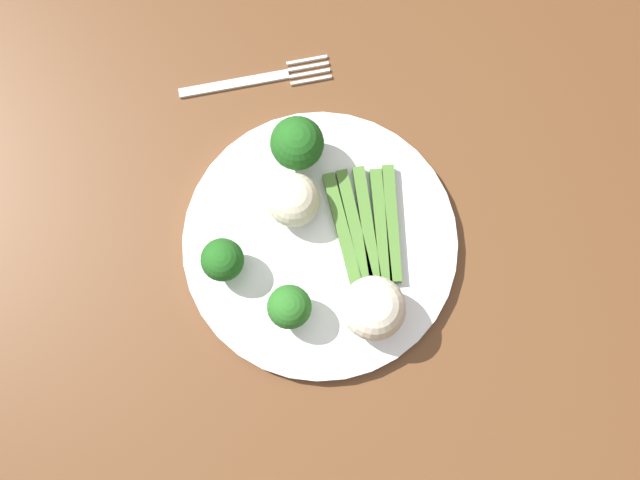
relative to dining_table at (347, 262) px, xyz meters
The scene contains 10 objects.
ground_plane 0.68m from the dining_table, ahead, with size 6.00×6.00×0.02m, color #B7A88E.
dining_table is the anchor object (origin of this frame).
plate 0.11m from the dining_table, 109.33° to the right, with size 0.28×0.28×0.01m, color white.
asparagus_bundle 0.12m from the dining_table, 108.12° to the left, with size 0.13×0.09×0.01m.
broccoli_back_right 0.17m from the dining_table, 61.31° to the right, with size 0.04×0.04×0.05m.
broccoli_back 0.19m from the dining_table, 99.36° to the right, with size 0.04×0.04×0.05m.
broccoli_front_left 0.19m from the dining_table, behind, with size 0.05×0.05×0.07m.
cauliflower_left 0.16m from the dining_table, 142.09° to the right, with size 0.05×0.05×0.05m, color beige.
cauliflower_front 0.17m from the dining_table, ahead, with size 0.06×0.06×0.06m, color white.
fork 0.23m from the dining_table, behind, with size 0.05×0.17×0.00m.
Camera 1 is at (0.15, -0.09, 1.54)m, focal length 42.45 mm.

